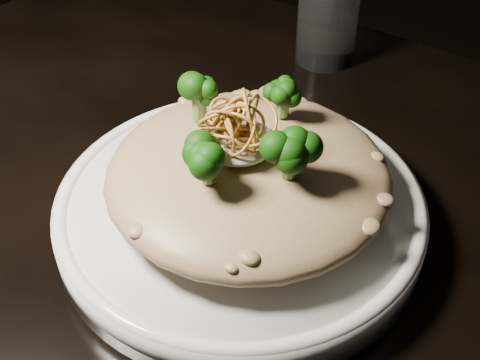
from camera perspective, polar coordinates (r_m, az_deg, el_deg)
table at (r=0.65m, az=2.27°, el=-10.28°), size 1.10×0.80×0.75m
plate at (r=0.59m, az=0.00°, el=-2.83°), size 0.32×0.32×0.03m
risotto at (r=0.56m, az=0.70°, el=0.42°), size 0.24×0.24×0.05m
broccoli at (r=0.53m, az=0.48°, el=4.73°), size 0.13×0.13×0.05m
cheese at (r=0.54m, az=-0.21°, el=3.30°), size 0.06×0.06×0.02m
shallots at (r=0.52m, az=-0.39°, el=5.79°), size 0.07×0.07×0.04m
drinking_glass at (r=0.81m, az=7.54°, el=14.07°), size 0.08×0.08×0.13m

